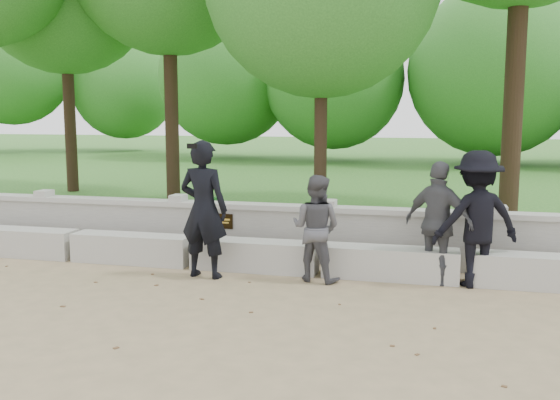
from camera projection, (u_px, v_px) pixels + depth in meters
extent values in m
plane|color=#9F8861|center=(134.00, 303.00, 7.74)|extent=(80.00, 80.00, 0.00)
cube|color=#20611D|center=(325.00, 178.00, 21.18)|extent=(40.00, 22.00, 0.25)
cube|color=#B9B7AF|center=(21.00, 242.00, 10.25)|extent=(1.90, 0.45, 0.45)
cube|color=#B9B7AF|center=(132.00, 248.00, 9.77)|extent=(1.90, 0.45, 0.45)
cube|color=#B9B7AF|center=(254.00, 255.00, 9.30)|extent=(1.90, 0.45, 0.45)
cube|color=#B9B7AF|center=(390.00, 263.00, 8.82)|extent=(1.90, 0.45, 0.45)
cube|color=#B9B7AF|center=(541.00, 272.00, 8.35)|extent=(1.90, 0.45, 0.45)
cube|color=#AEACA4|center=(207.00, 232.00, 10.18)|extent=(12.50, 0.25, 0.82)
cube|color=#B9B7AF|center=(207.00, 204.00, 10.12)|extent=(12.50, 0.35, 0.08)
cube|color=black|center=(222.00, 221.00, 9.94)|extent=(0.36, 0.02, 0.24)
imported|color=black|center=(204.00, 209.00, 8.82)|extent=(0.76, 0.55, 1.96)
cube|color=black|center=(192.00, 146.00, 8.31)|extent=(0.14, 0.04, 0.07)
imported|color=#47474D|center=(316.00, 228.00, 8.67)|extent=(0.84, 0.72, 1.49)
imported|color=black|center=(477.00, 219.00, 8.36)|extent=(1.36, 1.07, 1.84)
imported|color=#44454A|center=(439.00, 223.00, 8.48)|extent=(1.07, 0.83, 1.69)
cylinder|color=#382619|center=(69.00, 107.00, 16.39)|extent=(0.30, 0.30, 4.45)
cylinder|color=#382619|center=(171.00, 98.00, 15.01)|extent=(0.33, 0.33, 4.88)
cylinder|color=#382619|center=(321.00, 126.00, 11.92)|extent=(0.25, 0.25, 3.67)
cylinder|color=#382619|center=(515.00, 71.00, 12.50)|extent=(0.39, 0.39, 5.82)
imported|color=#297B2B|center=(172.00, 215.00, 11.05)|extent=(0.36, 0.40, 0.58)
imported|color=#297B2B|center=(217.00, 208.00, 11.95)|extent=(0.32, 0.35, 0.54)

